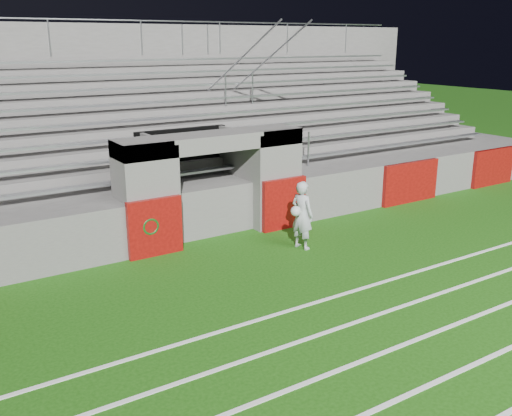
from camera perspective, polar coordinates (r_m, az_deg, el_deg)
ground at (r=11.83m, az=3.93°, el=-7.35°), size 90.00×90.00×0.00m
stadium_structure at (r=18.15m, az=-11.17°, el=5.74°), size 26.00×8.48×5.42m
goalkeeper_with_ball at (r=13.42m, az=4.62°, el=-0.69°), size 0.67×0.67×1.64m
hose_coil at (r=13.09m, az=-10.56°, el=-1.67°), size 0.54×0.14×0.54m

